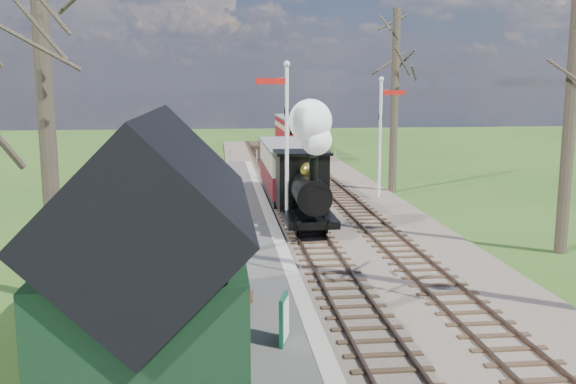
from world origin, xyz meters
name	(u,v)px	position (x,y,z in m)	size (l,w,h in m)	color
distant_hills	(260,272)	(1.40, 64.38, -16.21)	(114.40, 48.00, 22.02)	#385B23
ballast_bed	(316,200)	(1.30, 22.00, 0.05)	(8.00, 60.00, 0.10)	brown
track_near	(288,199)	(0.00, 22.00, 0.10)	(1.60, 60.00, 0.15)	brown
track_far	(343,198)	(2.60, 22.00, 0.10)	(1.60, 60.00, 0.15)	brown
platform	(211,244)	(-3.50, 14.00, 0.10)	(5.00, 44.00, 0.20)	#474442
coping_strip	(279,242)	(-1.20, 14.00, 0.10)	(0.40, 44.00, 0.21)	#B2AD9E
station_shed	(157,265)	(-4.30, 4.00, 2.27)	(3.25, 6.30, 4.78)	black
semaphore_near	(285,134)	(-0.77, 16.00, 3.62)	(1.22, 0.24, 6.22)	silver
semaphore_far	(382,128)	(4.37, 22.00, 3.35)	(1.22, 0.24, 5.72)	silver
bare_trees	(385,92)	(1.33, 10.10, 5.21)	(15.51, 22.39, 12.00)	#382D23
fence_line	(270,156)	(0.30, 36.00, 0.55)	(12.60, 0.08, 1.00)	slate
locomotive	(306,174)	(-0.01, 15.75, 2.16)	(1.89, 4.40, 4.71)	black
coach	(288,168)	(0.00, 21.82, 1.58)	(2.20, 7.54, 2.32)	black
red_carriage_a	(300,138)	(2.60, 37.93, 1.59)	(2.21, 5.47, 2.32)	black
red_carriage_b	(291,132)	(2.60, 43.43, 1.59)	(2.21, 5.47, 2.32)	black
sign_board	(284,319)	(-1.92, 5.23, 0.70)	(0.27, 0.68, 1.01)	#104D33
bench	(237,295)	(-2.81, 7.16, 0.60)	(0.64, 1.52, 0.84)	#4F2E1C
person	(224,282)	(-3.10, 7.04, 0.95)	(0.55, 0.36, 1.51)	#1A232F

